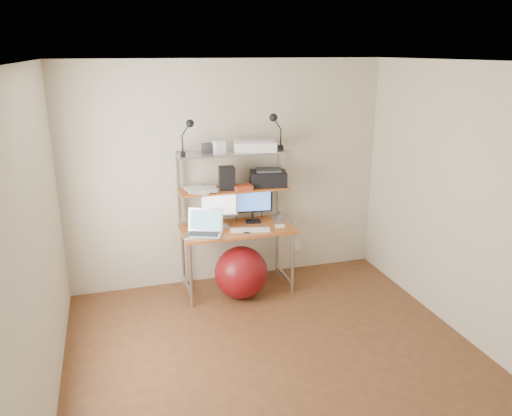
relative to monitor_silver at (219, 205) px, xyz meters
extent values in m
plane|color=brown|center=(0.17, -1.53, -0.98)|extent=(3.60, 3.60, 0.00)
plane|color=silver|center=(0.17, -1.53, 1.52)|extent=(3.60, 3.60, 0.00)
plane|color=beige|center=(0.17, 0.27, 0.27)|extent=(3.60, 0.00, 3.60)
plane|color=beige|center=(0.17, -3.33, 0.27)|extent=(3.60, 0.00, 3.60)
plane|color=beige|center=(-1.63, -1.53, 0.27)|extent=(0.00, 3.60, 3.60)
plane|color=beige|center=(1.97, -1.53, 0.27)|extent=(0.00, 3.60, 3.60)
cube|color=#C15F25|center=(0.17, -0.09, -0.26)|extent=(1.20, 0.60, 0.03)
cylinder|color=#A4A3A8|center=(-0.39, -0.35, -0.63)|extent=(0.04, 0.04, 0.71)
cylinder|color=#A4A3A8|center=(-0.39, 0.17, -0.63)|extent=(0.04, 0.04, 0.71)
cylinder|color=#A4A3A8|center=(0.73, -0.35, -0.63)|extent=(0.04, 0.04, 0.71)
cylinder|color=#A4A3A8|center=(0.73, 0.17, -0.63)|extent=(0.04, 0.04, 0.71)
cube|color=#A4A3A8|center=(-0.40, 0.17, 0.17)|extent=(0.03, 0.04, 0.84)
cube|color=#A4A3A8|center=(0.74, 0.17, 0.17)|extent=(0.03, 0.04, 0.84)
cube|color=#C15F25|center=(0.17, 0.04, 0.16)|extent=(1.18, 0.34, 0.02)
cube|color=#A4A3A8|center=(0.17, 0.04, 0.56)|extent=(1.18, 0.34, 0.02)
cube|color=white|center=(1.02, 0.25, -0.68)|extent=(0.08, 0.01, 0.12)
cube|color=#BCBBC1|center=(0.00, -0.02, -0.24)|extent=(0.19, 0.16, 0.01)
cylinder|color=#BCBBC1|center=(0.00, 0.00, -0.18)|extent=(0.03, 0.03, 0.10)
cube|color=#BCBBC1|center=(0.00, 0.00, 0.03)|extent=(0.41, 0.06, 0.31)
plane|color=silver|center=(0.00, -0.02, 0.03)|extent=(0.37, 0.03, 0.37)
cube|color=black|center=(0.39, 0.03, -0.24)|extent=(0.18, 0.14, 0.01)
cylinder|color=black|center=(0.39, 0.05, -0.18)|extent=(0.03, 0.03, 0.10)
cube|color=black|center=(0.39, 0.05, 0.01)|extent=(0.45, 0.08, 0.27)
plane|color=#4072DC|center=(0.39, 0.03, 0.01)|extent=(0.40, 0.05, 0.40)
cube|color=#BCBCC1|center=(-0.21, -0.22, -0.23)|extent=(0.44, 0.38, 0.02)
cube|color=#303033|center=(-0.21, -0.22, -0.22)|extent=(0.35, 0.27, 0.00)
cube|color=#BCBCC1|center=(-0.16, -0.11, -0.11)|extent=(0.37, 0.21, 0.24)
plane|color=#74A8C1|center=(-0.16, -0.11, -0.11)|extent=(0.34, 0.21, 0.32)
cube|color=white|center=(0.29, -0.23, -0.24)|extent=(0.44, 0.21, 0.01)
cube|color=white|center=(0.63, -0.22, -0.23)|extent=(0.09, 0.06, 0.03)
cube|color=#BCBCC1|center=(0.71, -0.03, -0.22)|extent=(0.23, 0.23, 0.04)
cube|color=black|center=(0.24, -0.24, -0.24)|extent=(0.10, 0.13, 0.01)
cube|color=black|center=(0.57, 0.03, 0.25)|extent=(0.43, 0.34, 0.16)
cube|color=#303033|center=(0.57, 0.03, 0.34)|extent=(0.30, 0.24, 0.03)
cube|color=black|center=(0.10, 0.01, 0.29)|extent=(0.18, 0.18, 0.24)
cube|color=#B1341C|center=(0.25, -0.07, 0.19)|extent=(0.20, 0.14, 0.05)
cube|color=white|center=(0.41, 0.03, 0.62)|extent=(0.50, 0.38, 0.10)
cube|color=#BCBBC1|center=(0.41, 0.03, 0.68)|extent=(0.42, 0.30, 0.02)
cube|color=white|center=(0.02, 0.00, 0.63)|extent=(0.13, 0.11, 0.13)
cube|color=#303033|center=(-0.09, 0.09, 0.61)|extent=(0.11, 0.11, 0.09)
cube|color=black|center=(-0.37, -0.04, 0.59)|extent=(0.05, 0.05, 0.05)
cylinder|color=black|center=(-0.37, -0.04, 0.70)|extent=(0.01, 0.01, 0.16)
sphere|color=black|center=(-0.28, -0.05, 0.90)|extent=(0.08, 0.08, 0.08)
cube|color=black|center=(0.70, 0.00, 0.59)|extent=(0.05, 0.06, 0.05)
cylinder|color=black|center=(0.70, 0.00, 0.70)|extent=(0.02, 0.02, 0.17)
sphere|color=black|center=(0.61, -0.01, 0.92)|extent=(0.09, 0.09, 0.09)
sphere|color=maroon|center=(0.17, -0.28, -0.70)|extent=(0.57, 0.57, 0.57)
cube|color=white|center=(-0.21, 0.06, 0.17)|extent=(0.27, 0.32, 0.00)
cube|color=white|center=(-0.17, -0.01, 0.17)|extent=(0.33, 0.35, 0.00)
cube|color=white|center=(-0.24, 0.08, 0.18)|extent=(0.24, 0.30, 0.00)
cube|color=white|center=(-0.12, 0.02, 0.18)|extent=(0.24, 0.30, 0.00)
cube|color=white|center=(-0.24, 0.04, 0.19)|extent=(0.26, 0.31, 0.00)
camera|label=1|loc=(-1.08, -5.04, 1.60)|focal=35.00mm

